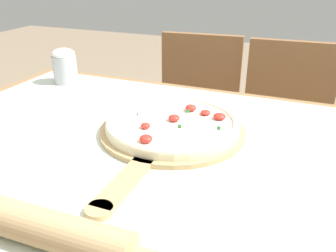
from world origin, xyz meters
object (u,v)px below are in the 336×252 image
pizza (173,123)px  chair_left (195,116)px  chair_right (283,129)px  flour_cup (65,65)px  pizza_peel (169,133)px  rolling_pin (29,223)px

pizza → chair_left: bearing=103.1°
pizza → chair_left: 0.82m
pizza → chair_right: chair_right is taller
chair_right → flour_cup: (-0.73, -0.51, 0.34)m
pizza_peel → chair_left: 0.84m
pizza_peel → chair_left: chair_left is taller
pizza → rolling_pin: size_ratio=0.76×
chair_left → pizza_peel: bearing=-82.0°
rolling_pin → flour_cup: (-0.43, 0.67, 0.03)m
pizza → pizza_peel: bearing=-91.3°
pizza_peel → chair_right: chair_right is taller
flour_cup → pizza: bearing=-25.3°
pizza_peel → pizza: 0.03m
chair_left → chair_right: 0.41m
chair_right → pizza: bearing=-110.2°
chair_right → flour_cup: flour_cup is taller
pizza_peel → pizza: pizza is taller
pizza_peel → rolling_pin: (-0.07, -0.42, 0.02)m
chair_right → pizza_peel: bearing=-109.8°
pizza_peel → pizza: bearing=88.7°
chair_left → chair_right: (0.41, 0.00, 0.00)m
flour_cup → chair_left: bearing=57.4°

